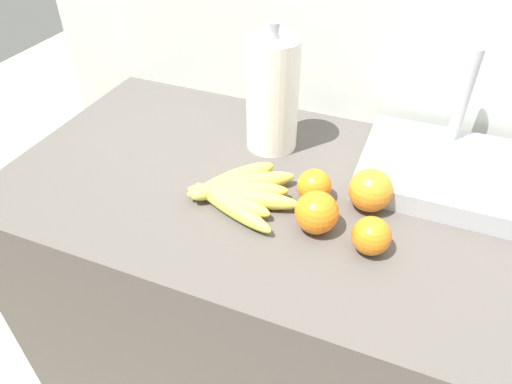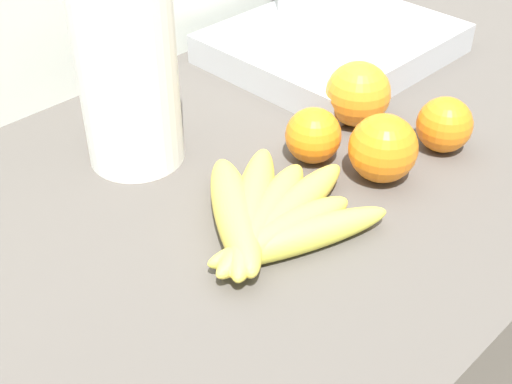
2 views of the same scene
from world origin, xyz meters
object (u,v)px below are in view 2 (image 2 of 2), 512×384
at_px(orange_center, 383,148).
at_px(paper_towel_roll, 126,62).
at_px(orange_front, 444,125).
at_px(orange_back_right, 360,95).
at_px(orange_back_left, 313,136).
at_px(sink_basin, 331,41).
at_px(banana_bunch, 267,218).

distance_m(orange_center, paper_towel_roll, 0.30).
bearing_deg(orange_front, orange_center, 170.74).
distance_m(orange_back_right, orange_front, 0.11).
relative_size(orange_back_left, sink_basin, 0.20).
bearing_deg(orange_front, sink_basin, 68.57).
distance_m(orange_front, paper_towel_roll, 0.37).
height_order(orange_front, paper_towel_roll, paper_towel_roll).
distance_m(banana_bunch, orange_back_left, 0.15).
xyz_separation_m(orange_center, sink_basin, (0.20, 0.24, -0.01)).
bearing_deg(orange_back_left, sink_basin, 35.43).
height_order(banana_bunch, orange_back_right, orange_back_right).
xyz_separation_m(orange_front, orange_center, (-0.10, 0.02, 0.01)).
xyz_separation_m(orange_back_left, orange_front, (0.13, -0.09, 0.00)).
distance_m(orange_back_right, orange_back_left, 0.10).
xyz_separation_m(orange_back_right, paper_towel_roll, (-0.24, 0.14, 0.08)).
relative_size(orange_back_left, orange_center, 0.85).
bearing_deg(banana_bunch, orange_center, -7.63).
height_order(banana_bunch, paper_towel_roll, paper_towel_roll).
height_order(banana_bunch, orange_back_left, orange_back_left).
relative_size(orange_front, orange_center, 0.86).
distance_m(orange_front, sink_basin, 0.28).
bearing_deg(banana_bunch, sink_basin, 31.12).
bearing_deg(banana_bunch, orange_back_right, 16.44).
height_order(orange_center, sink_basin, sink_basin).
height_order(paper_towel_roll, sink_basin, paper_towel_roll).
xyz_separation_m(orange_front, sink_basin, (0.10, 0.26, -0.01)).
bearing_deg(orange_center, orange_back_left, 108.99).
bearing_deg(orange_center, paper_towel_roll, 126.48).
relative_size(orange_back_left, orange_front, 0.99).
xyz_separation_m(orange_back_right, orange_center, (-0.08, -0.09, -0.00)).
bearing_deg(orange_center, orange_back_right, 50.47).
xyz_separation_m(banana_bunch, orange_back_right, (0.24, 0.07, 0.02)).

